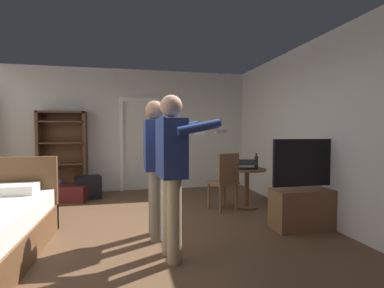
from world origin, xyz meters
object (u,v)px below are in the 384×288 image
object	(u,v)px
laptop	(246,166)
person_striped_shirt	(156,158)
suitcase_dark	(88,187)
suitcase_small	(74,194)
wooden_chair	(225,179)
person_blue_shirt	(172,164)
bookshelf	(63,150)
side_table	(247,181)
bottle_on_table	(256,162)
tv_flatscreen	(309,201)

from	to	relation	value
laptop	person_striped_shirt	world-z (taller)	person_striped_shirt
person_striped_shirt	suitcase_dark	size ratio (longest dim) A/B	3.69
suitcase_small	wooden_chair	bearing A→B (deg)	-9.43
person_blue_shirt	bookshelf	bearing A→B (deg)	117.17
side_table	bottle_on_table	size ratio (longest dim) A/B	2.48
wooden_chair	person_striped_shirt	size ratio (longest dim) A/B	0.57
side_table	person_blue_shirt	distance (m)	2.42
tv_flatscreen	person_striped_shirt	size ratio (longest dim) A/B	0.72
person_blue_shirt	bottle_on_table	bearing A→B (deg)	43.52
laptop	person_striped_shirt	size ratio (longest dim) A/B	0.21
bookshelf	bottle_on_table	size ratio (longest dim) A/B	6.32
bookshelf	side_table	size ratio (longest dim) A/B	2.55
bookshelf	suitcase_dark	world-z (taller)	bookshelf
bookshelf	wooden_chair	distance (m)	3.58
bookshelf	person_blue_shirt	world-z (taller)	bookshelf
suitcase_dark	side_table	bearing A→B (deg)	-41.88
wooden_chair	person_blue_shirt	bearing A→B (deg)	-125.49
person_blue_shirt	suitcase_small	xyz separation A→B (m)	(-1.50, 2.86, -0.86)
tv_flatscreen	suitcase_dark	distance (m)	4.15
bookshelf	tv_flatscreen	bearing A→B (deg)	-38.23
person_striped_shirt	laptop	bearing A→B (deg)	32.12
side_table	wooden_chair	distance (m)	0.47
bookshelf	laptop	xyz separation A→B (m)	(3.39, -1.87, -0.21)
suitcase_small	bookshelf	bearing A→B (deg)	130.76
bottle_on_table	person_blue_shirt	distance (m)	2.41
suitcase_dark	person_blue_shirt	bearing A→B (deg)	-84.51
tv_flatscreen	laptop	distance (m)	1.30
tv_flatscreen	person_blue_shirt	bearing A→B (deg)	-165.35
side_table	suitcase_small	distance (m)	3.32
bookshelf	person_striped_shirt	bearing A→B (deg)	-59.67
side_table	wooden_chair	world-z (taller)	wooden_chair
tv_flatscreen	suitcase_dark	xyz separation A→B (m)	(-3.28, 2.54, -0.15)
wooden_chair	suitcase_small	distance (m)	2.96
bookshelf	wooden_chair	bearing A→B (deg)	-33.02
side_table	wooden_chair	size ratio (longest dim) A/B	0.71
wooden_chair	person_blue_shirt	xyz separation A→B (m)	(-1.16, -1.62, 0.47)
tv_flatscreen	side_table	bearing A→B (deg)	109.15
tv_flatscreen	side_table	xyz separation A→B (m)	(-0.42, 1.21, 0.10)
wooden_chair	person_blue_shirt	world-z (taller)	person_blue_shirt
suitcase_dark	suitcase_small	size ratio (longest dim) A/B	0.93
person_striped_shirt	suitcase_small	xyz separation A→B (m)	(-1.38, 2.23, -0.87)
bottle_on_table	person_striped_shirt	world-z (taller)	person_striped_shirt
laptop	suitcase_dark	xyz separation A→B (m)	(-2.83, 1.38, -0.52)
tv_flatscreen	side_table	size ratio (longest dim) A/B	1.80
laptop	wooden_chair	bearing A→B (deg)	-170.11
laptop	wooden_chair	world-z (taller)	wooden_chair
bookshelf	suitcase_dark	size ratio (longest dim) A/B	3.76
bottle_on_table	person_striped_shirt	distance (m)	2.13
tv_flatscreen	side_table	distance (m)	1.28
tv_flatscreen	person_striped_shirt	world-z (taller)	person_striped_shirt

